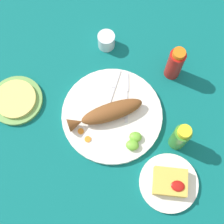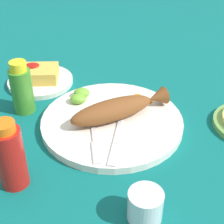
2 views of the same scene
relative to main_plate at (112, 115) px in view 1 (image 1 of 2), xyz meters
name	(u,v)px [view 1 (image 1 of 2)]	position (x,y,z in m)	size (l,w,h in m)	color
ground_plane	(112,116)	(0.00, 0.00, -0.01)	(4.00, 4.00, 0.00)	#0C605B
main_plate	(112,115)	(0.00, 0.00, 0.00)	(0.34, 0.34, 0.02)	white
fried_fish	(107,113)	(-0.01, -0.01, 0.03)	(0.25, 0.16, 0.05)	brown
fork_near	(113,90)	(0.00, 0.09, 0.01)	(0.05, 0.18, 0.00)	silver
fork_far	(126,94)	(0.04, 0.08, 0.01)	(0.03, 0.19, 0.00)	silver
carrot_slice_near	(81,131)	(-0.10, -0.07, 0.01)	(0.02, 0.02, 0.00)	orange
carrot_slice_mid	(88,139)	(-0.07, -0.10, 0.01)	(0.02, 0.02, 0.00)	orange
lime_wedge_main	(132,145)	(0.08, -0.10, 0.02)	(0.04, 0.04, 0.02)	#6BB233
lime_wedge_side	(136,137)	(0.09, -0.07, 0.02)	(0.04, 0.03, 0.02)	#6BB233
hot_sauce_bottle_red	(175,64)	(0.20, 0.19, 0.06)	(0.06, 0.06, 0.15)	#B21914
hot_sauce_bottle_green	(180,137)	(0.22, -0.07, 0.06)	(0.05, 0.05, 0.14)	#3D8428
salt_cup	(106,41)	(-0.05, 0.28, 0.02)	(0.06, 0.06, 0.06)	silver
side_plate_fries	(169,183)	(0.20, -0.21, 0.00)	(0.19, 0.19, 0.01)	white
fries_pile	(170,182)	(0.20, -0.21, 0.02)	(0.10, 0.08, 0.04)	gold
tortilla_plate	(16,100)	(-0.34, 0.02, 0.00)	(0.18, 0.18, 0.01)	#6B9E4C
tortilla_stack	(15,99)	(-0.34, 0.02, 0.01)	(0.14, 0.14, 0.01)	#E0C666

